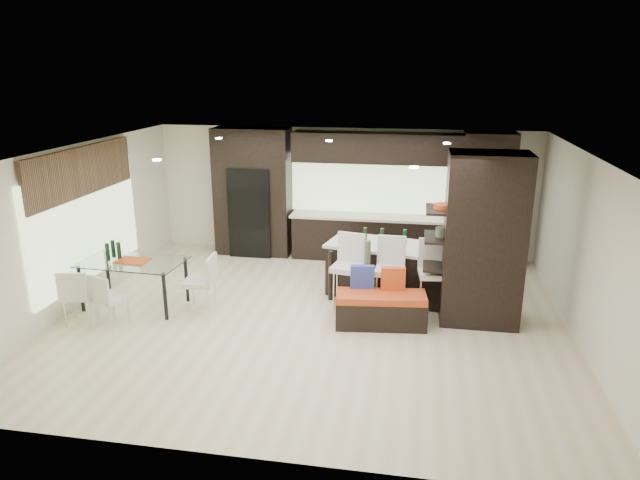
% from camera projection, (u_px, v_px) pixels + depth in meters
% --- Properties ---
extents(ground, '(8.00, 8.00, 0.00)m').
position_uv_depth(ground, '(314.00, 318.00, 9.23)').
color(ground, beige).
rests_on(ground, ground).
extents(back_wall, '(8.00, 0.02, 2.70)m').
position_uv_depth(back_wall, '(344.00, 192.00, 12.14)').
color(back_wall, white).
rests_on(back_wall, ground).
extents(left_wall, '(0.02, 7.00, 2.70)m').
position_uv_depth(left_wall, '(78.00, 227.00, 9.50)').
color(left_wall, white).
rests_on(left_wall, ground).
extents(right_wall, '(0.02, 7.00, 2.70)m').
position_uv_depth(right_wall, '(587.00, 253.00, 8.18)').
color(right_wall, white).
rests_on(right_wall, ground).
extents(ceiling, '(8.00, 7.00, 0.02)m').
position_uv_depth(ceiling, '(313.00, 152.00, 8.44)').
color(ceiling, white).
rests_on(ceiling, ground).
extents(window_left, '(0.04, 3.20, 1.90)m').
position_uv_depth(window_left, '(87.00, 224.00, 9.68)').
color(window_left, '#B2D199').
rests_on(window_left, left_wall).
extents(window_back, '(3.40, 0.04, 1.20)m').
position_uv_depth(window_back, '(372.00, 184.00, 11.94)').
color(window_back, '#B2D199').
rests_on(window_back, back_wall).
extents(stone_accent, '(0.08, 3.00, 0.80)m').
position_uv_depth(stone_accent, '(82.00, 171.00, 9.42)').
color(stone_accent, brown).
rests_on(stone_accent, left_wall).
extents(ceiling_spots, '(4.00, 3.00, 0.02)m').
position_uv_depth(ceiling_spots, '(316.00, 151.00, 8.69)').
color(ceiling_spots, white).
rests_on(ceiling_spots, ceiling).
extents(back_cabinetry, '(6.80, 0.68, 2.70)m').
position_uv_depth(back_cabinetry, '(365.00, 196.00, 11.74)').
color(back_cabinetry, black).
rests_on(back_cabinetry, ground).
extents(refrigerator, '(0.90, 0.68, 1.90)m').
position_uv_depth(refrigerator, '(253.00, 211.00, 12.21)').
color(refrigerator, black).
rests_on(refrigerator, ground).
extents(partition_column, '(1.20, 0.80, 2.70)m').
position_uv_depth(partition_column, '(484.00, 240.00, 8.78)').
color(partition_column, black).
rests_on(partition_column, ground).
extents(kitchen_island, '(2.41, 1.42, 0.94)m').
position_uv_depth(kitchen_island, '(392.00, 270.00, 10.04)').
color(kitchen_island, black).
rests_on(kitchen_island, ground).
extents(stool_left, '(0.55, 0.55, 1.05)m').
position_uv_depth(stool_left, '(347.00, 281.00, 9.37)').
color(stool_left, silver).
rests_on(stool_left, ground).
extents(stool_mid, '(0.47, 0.47, 1.04)m').
position_uv_depth(stool_mid, '(389.00, 284.00, 9.26)').
color(stool_mid, silver).
rests_on(stool_mid, ground).
extents(stool_right, '(0.50, 0.50, 1.03)m').
position_uv_depth(stool_right, '(432.00, 287.00, 9.14)').
color(stool_right, silver).
rests_on(stool_right, ground).
extents(bench, '(1.45, 0.70, 0.54)m').
position_uv_depth(bench, '(381.00, 310.00, 8.90)').
color(bench, black).
rests_on(bench, ground).
extents(floor_vase, '(0.53, 0.53, 1.22)m').
position_uv_depth(floor_vase, '(367.00, 276.00, 9.36)').
color(floor_vase, '#4C563E').
rests_on(floor_vase, ground).
extents(dining_table, '(1.71, 1.02, 0.80)m').
position_uv_depth(dining_table, '(135.00, 284.00, 9.60)').
color(dining_table, white).
rests_on(dining_table, ground).
extents(chair_near, '(0.56, 0.56, 0.81)m').
position_uv_depth(chair_near, '(111.00, 301.00, 8.88)').
color(chair_near, silver).
rests_on(chair_near, ground).
extents(chair_far, '(0.53, 0.53, 0.85)m').
position_uv_depth(chair_far, '(80.00, 298.00, 8.95)').
color(chair_far, silver).
rests_on(chair_far, ground).
extents(chair_end, '(0.51, 0.51, 0.89)m').
position_uv_depth(chair_end, '(200.00, 286.00, 9.40)').
color(chair_end, silver).
rests_on(chair_end, ground).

